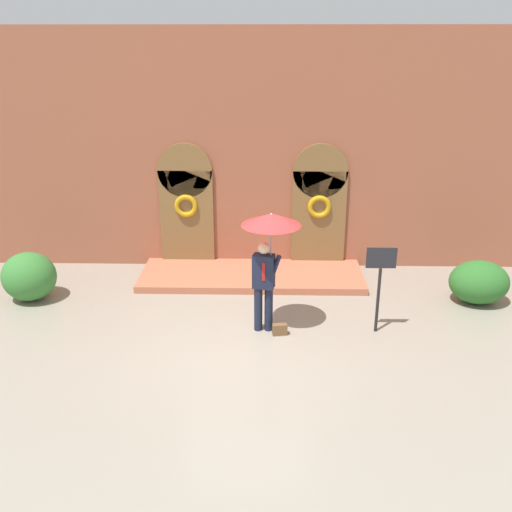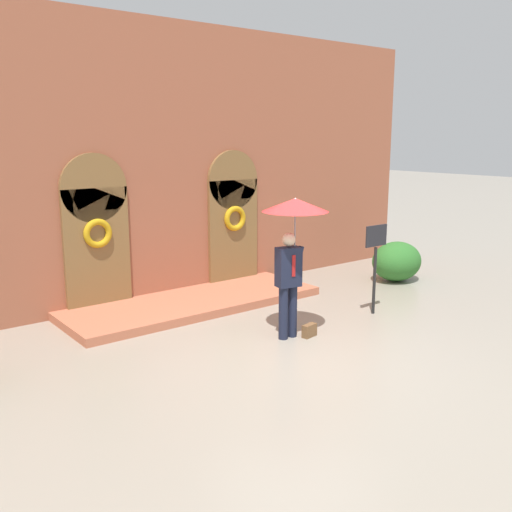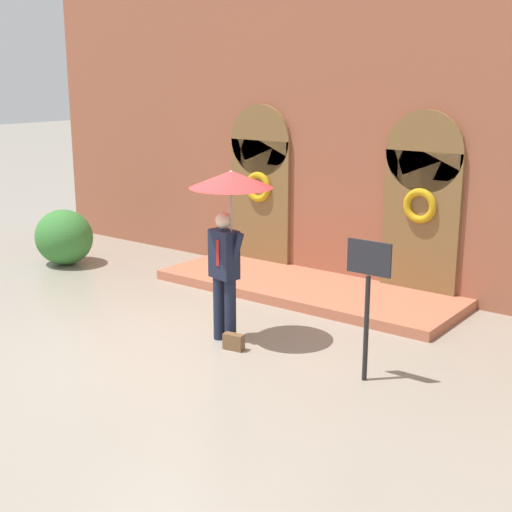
{
  "view_description": "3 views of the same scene",
  "coord_description": "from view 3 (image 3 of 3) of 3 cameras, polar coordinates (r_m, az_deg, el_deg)",
  "views": [
    {
      "loc": [
        0.38,
        -9.32,
        5.31
      ],
      "look_at": [
        0.13,
        1.86,
        1.03
      ],
      "focal_mm": 40.0,
      "sensor_mm": 36.0,
      "label": 1
    },
    {
      "loc": [
        -5.78,
        -6.35,
        3.36
      ],
      "look_at": [
        0.16,
        1.24,
        1.32
      ],
      "focal_mm": 40.0,
      "sensor_mm": 36.0,
      "label": 2
    },
    {
      "loc": [
        6.22,
        -6.57,
        3.58
      ],
      "look_at": [
        0.15,
        1.46,
        0.99
      ],
      "focal_mm": 50.0,
      "sensor_mm": 36.0,
      "label": 3
    }
  ],
  "objects": [
    {
      "name": "handbag",
      "position": [
        9.56,
        -1.8,
        -6.88
      ],
      "size": [
        0.3,
        0.16,
        0.22
      ],
      "primitive_type": "cube",
      "rotation": [
        0.0,
        0.0,
        0.16
      ],
      "color": "brown",
      "rests_on": "ground"
    },
    {
      "name": "building_facade",
      "position": [
        12.43,
        7.05,
        10.14
      ],
      "size": [
        14.0,
        2.3,
        5.6
      ],
      "color": "#9E563D",
      "rests_on": "ground"
    },
    {
      "name": "shrub_left",
      "position": [
        14.15,
        -15.11,
        1.46
      ],
      "size": [
        1.15,
        1.05,
        1.06
      ],
      "primitive_type": "ellipsoid",
      "color": "#387A33",
      "rests_on": "ground"
    },
    {
      "name": "ground_plane",
      "position": [
        9.73,
        -5.95,
        -7.26
      ],
      "size": [
        80.0,
        80.0,
        0.0
      ],
      "primitive_type": "plane",
      "color": "gray"
    },
    {
      "name": "person_with_umbrella",
      "position": [
        9.35,
        -2.16,
        4.13
      ],
      "size": [
        1.1,
        1.1,
        2.36
      ],
      "color": "#191E33",
      "rests_on": "ground"
    },
    {
      "name": "sign_post",
      "position": [
        8.4,
        8.94,
        -2.5
      ],
      "size": [
        0.56,
        0.06,
        1.72
      ],
      "color": "black",
      "rests_on": "ground"
    }
  ]
}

